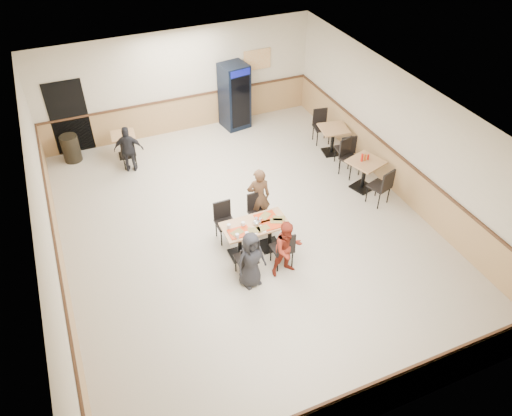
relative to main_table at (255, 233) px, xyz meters
name	(u,v)px	position (x,y,z in m)	size (l,w,h in m)	color
ground	(246,229)	(0.09, 0.72, -0.50)	(10.00, 10.00, 0.00)	beige
room_shell	(271,139)	(1.86, 3.26, 0.08)	(10.00, 10.00, 10.00)	silver
main_table	(255,233)	(0.00, 0.00, 0.00)	(1.39, 0.70, 0.75)	black
main_chairs	(253,235)	(-0.05, 0.00, -0.02)	(1.24, 1.63, 0.95)	black
diner_woman_left	(251,260)	(-0.45, -0.85, 0.15)	(0.63, 0.41, 1.29)	#222227
diner_woman_right	(287,249)	(0.35, -0.85, 0.15)	(0.63, 0.49, 1.30)	maroon
diner_man_opposite	(259,197)	(0.45, 0.85, 0.24)	(0.54, 0.35, 1.47)	#513623
lone_diner	(129,149)	(-1.80, 4.15, 0.15)	(0.76, 0.31, 1.29)	#222227
tabletop_clutter	(258,225)	(0.04, -0.06, 0.27)	(1.31, 0.61, 0.12)	red
side_table_near	(365,170)	(3.40, 1.05, 0.04)	(0.95, 0.95, 0.81)	black
side_table_near_chair_south	(379,185)	(3.40, 0.40, 0.01)	(0.47, 0.47, 1.02)	black
side_table_near_chair_north	(351,158)	(3.40, 1.70, 0.01)	(0.47, 0.47, 1.02)	black
side_table_far	(333,136)	(3.52, 2.81, 0.02)	(0.84, 0.84, 0.78)	black
side_table_far_chair_south	(345,148)	(3.52, 2.19, 0.00)	(0.46, 0.46, 0.99)	black
side_table_far_chair_north	(322,127)	(3.52, 3.44, 0.00)	(0.46, 0.46, 0.99)	black
condiment_caddy	(364,157)	(3.37, 1.10, 0.40)	(0.23, 0.06, 0.20)	red
back_table	(124,142)	(-1.80, 4.92, -0.05)	(0.68, 0.68, 0.68)	black
back_table_chair_lone	(128,152)	(-1.80, 4.37, -0.07)	(0.40, 0.40, 0.86)	black
pepsi_cooler	(235,96)	(1.61, 5.31, 0.47)	(0.84, 0.84, 1.94)	black
trash_bin	(71,148)	(-3.18, 5.27, -0.12)	(0.47, 0.47, 0.75)	black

